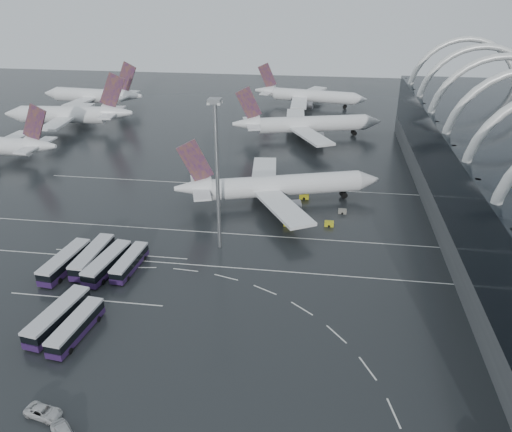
# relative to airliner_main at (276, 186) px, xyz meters

# --- Properties ---
(ground) EXTENTS (420.00, 420.00, 0.00)m
(ground) POSITION_rel_airliner_main_xyz_m (-4.65, -30.11, -4.37)
(ground) COLOR black
(ground) RESTS_ON ground
(lane_marking_near) EXTENTS (120.00, 0.25, 0.01)m
(lane_marking_near) POSITION_rel_airliner_main_xyz_m (-4.65, -32.11, -4.37)
(lane_marking_near) COLOR silver
(lane_marking_near) RESTS_ON ground
(lane_marking_mid) EXTENTS (120.00, 0.25, 0.01)m
(lane_marking_mid) POSITION_rel_airliner_main_xyz_m (-4.65, -18.11, -4.37)
(lane_marking_mid) COLOR silver
(lane_marking_mid) RESTS_ON ground
(lane_marking_far) EXTENTS (120.00, 0.25, 0.01)m
(lane_marking_far) POSITION_rel_airliner_main_xyz_m (-4.65, 9.89, -4.37)
(lane_marking_far) COLOR silver
(lane_marking_far) RESTS_ON ground
(bus_bay_line_south) EXTENTS (28.00, 0.25, 0.01)m
(bus_bay_line_south) POSITION_rel_airliner_main_xyz_m (-28.65, -46.11, -4.37)
(bus_bay_line_south) COLOR silver
(bus_bay_line_south) RESTS_ON ground
(bus_bay_line_north) EXTENTS (28.00, 0.25, 0.01)m
(bus_bay_line_north) POSITION_rel_airliner_main_xyz_m (-28.65, -30.11, -4.37)
(bus_bay_line_north) COLOR silver
(bus_bay_line_north) RESTS_ON ground
(airliner_main) EXTENTS (50.47, 43.72, 17.46)m
(airliner_main) POSITION_rel_airliner_main_xyz_m (0.00, 0.00, 0.00)
(airliner_main) COLOR white
(airliner_main) RESTS_ON ground
(airliner_gate_b) EXTENTS (52.13, 46.22, 18.36)m
(airliner_gate_b) POSITION_rel_airliner_main_xyz_m (4.12, 57.57, 0.22)
(airliner_gate_b) COLOR white
(airliner_gate_b) RESTS_ON ground
(airliner_gate_c) EXTENTS (49.38, 44.95, 17.62)m
(airliner_gate_c) POSITION_rel_airliner_main_xyz_m (2.65, 105.18, 0.03)
(airliner_gate_c) COLOR white
(airliner_gate_c) RESTS_ON ground
(jet_remote_mid) EXTENTS (47.98, 38.68, 20.88)m
(jet_remote_mid) POSITION_rel_airliner_main_xyz_m (-81.68, 56.09, 1.02)
(jet_remote_mid) COLOR white
(jet_remote_mid) RESTS_ON ground
(jet_remote_far) EXTENTS (46.18, 37.24, 20.09)m
(jet_remote_far) POSITION_rel_airliner_main_xyz_m (-87.58, 88.92, 0.81)
(jet_remote_far) COLOR white
(jet_remote_far) RESTS_ON ground
(bus_row_near_a) EXTENTS (4.49, 13.94, 3.37)m
(bus_row_near_a) POSITION_rel_airliner_main_xyz_m (-36.58, -37.46, -2.52)
(bus_row_near_a) COLOR #2B1544
(bus_row_near_a) RESTS_ON ground
(bus_row_near_b) EXTENTS (3.64, 13.85, 3.39)m
(bus_row_near_b) POSITION_rel_airliner_main_xyz_m (-32.17, -34.91, -2.51)
(bus_row_near_b) COLOR #2B1544
(bus_row_near_b) RESTS_ON ground
(bus_row_near_c) EXTENTS (4.77, 13.81, 3.33)m
(bus_row_near_c) POSITION_rel_airliner_main_xyz_m (-28.39, -36.72, -2.54)
(bus_row_near_c) COLOR #2B1544
(bus_row_near_c) RESTS_ON ground
(bus_row_near_d) EXTENTS (3.51, 12.16, 2.95)m
(bus_row_near_d) POSITION_rel_airliner_main_xyz_m (-24.44, -35.54, -2.75)
(bus_row_near_d) COLOR #2B1544
(bus_row_near_d) RESTS_ON ground
(bus_row_far_b) EXTENTS (5.14, 14.01, 3.37)m
(bus_row_far_b) POSITION_rel_airliner_main_xyz_m (-29.48, -53.65, -2.52)
(bus_row_far_b) COLOR #2B1544
(bus_row_far_b) RESTS_ON ground
(bus_row_far_c) EXTENTS (4.16, 12.68, 3.07)m
(bus_row_far_c) POSITION_rel_airliner_main_xyz_m (-25.49, -55.53, -2.69)
(bus_row_far_c) COLOR #2B1544
(bus_row_far_c) RESTS_ON ground
(van_curve_a) EXTENTS (5.32, 3.23, 1.38)m
(van_curve_a) POSITION_rel_airliner_main_xyz_m (-22.37, -71.23, -3.68)
(van_curve_a) COLOR silver
(van_curve_a) RESTS_ON ground
(floodlight_mast) EXTENTS (2.37, 2.37, 30.94)m
(floodlight_mast) POSITION_rel_airliner_main_xyz_m (-9.20, -24.27, 15.09)
(floodlight_mast) COLOR gray
(floodlight_mast) RESTS_ON ground
(gse_cart_belly_a) EXTENTS (2.07, 1.23, 1.13)m
(gse_cart_belly_a) POSITION_rel_airliner_main_xyz_m (13.34, -11.28, -3.81)
(gse_cart_belly_a) COLOR gold
(gse_cart_belly_a) RESTS_ON ground
(gse_cart_belly_b) EXTENTS (1.95, 1.15, 1.06)m
(gse_cart_belly_b) POSITION_rel_airliner_main_xyz_m (16.40, -4.06, -3.84)
(gse_cart_belly_b) COLOR slate
(gse_cart_belly_b) RESTS_ON ground
(gse_cart_belly_c) EXTENTS (2.38, 1.41, 1.30)m
(gse_cart_belly_c) POSITION_rel_airliner_main_xyz_m (4.32, -12.35, -3.72)
(gse_cart_belly_c) COLOR gold
(gse_cart_belly_c) RESTS_ON ground
(gse_cart_belly_e) EXTENTS (2.41, 1.42, 1.31)m
(gse_cart_belly_e) POSITION_rel_airliner_main_xyz_m (6.88, 3.56, -3.72)
(gse_cart_belly_e) COLOR gold
(gse_cart_belly_e) RESTS_ON ground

